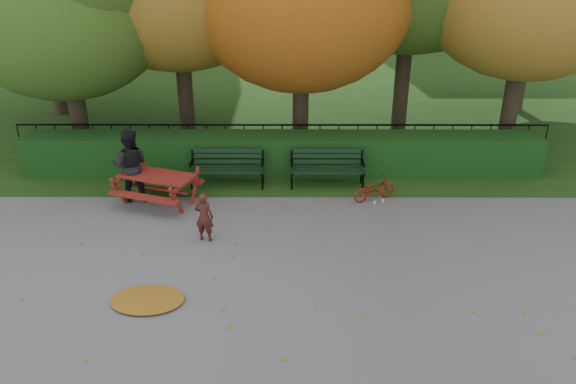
{
  "coord_description": "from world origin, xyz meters",
  "views": [
    {
      "loc": [
        0.19,
        -8.77,
        5.73
      ],
      "look_at": [
        0.17,
        1.18,
        1.0
      ],
      "focal_mm": 35.0,
      "sensor_mm": 36.0,
      "label": 1
    }
  ],
  "objects_px": {
    "picnic_table": "(157,181)",
    "adult": "(130,165)",
    "bench_left": "(227,165)",
    "bicycle": "(374,189)",
    "child": "(204,217)",
    "bench_right": "(327,165)"
  },
  "relations": [
    {
      "from": "bench_left",
      "to": "bicycle",
      "type": "bearing_deg",
      "value": -13.37
    },
    {
      "from": "child",
      "to": "adult",
      "type": "bearing_deg",
      "value": -31.92
    },
    {
      "from": "child",
      "to": "bicycle",
      "type": "height_order",
      "value": "child"
    },
    {
      "from": "bench_right",
      "to": "picnic_table",
      "type": "height_order",
      "value": "bench_right"
    },
    {
      "from": "picnic_table",
      "to": "adult",
      "type": "height_order",
      "value": "adult"
    },
    {
      "from": "picnic_table",
      "to": "child",
      "type": "relative_size",
      "value": 1.95
    },
    {
      "from": "adult",
      "to": "bicycle",
      "type": "bearing_deg",
      "value": 176.36
    },
    {
      "from": "picnic_table",
      "to": "bicycle",
      "type": "height_order",
      "value": "picnic_table"
    },
    {
      "from": "bicycle",
      "to": "adult",
      "type": "bearing_deg",
      "value": 65.41
    },
    {
      "from": "bench_left",
      "to": "bicycle",
      "type": "xyz_separation_m",
      "value": [
        3.44,
        -0.82,
        -0.24
      ]
    },
    {
      "from": "bench_right",
      "to": "picnic_table",
      "type": "bearing_deg",
      "value": -165.23
    },
    {
      "from": "bench_left",
      "to": "bench_right",
      "type": "height_order",
      "value": "same"
    },
    {
      "from": "bench_left",
      "to": "adult",
      "type": "xyz_separation_m",
      "value": [
        -2.1,
        -0.8,
        0.33
      ]
    },
    {
      "from": "bench_right",
      "to": "bench_left",
      "type": "bearing_deg",
      "value": 180.0
    },
    {
      "from": "picnic_table",
      "to": "bench_left",
      "type": "bearing_deg",
      "value": 54.32
    },
    {
      "from": "picnic_table",
      "to": "child",
      "type": "distance_m",
      "value": 2.09
    },
    {
      "from": "child",
      "to": "adult",
      "type": "height_order",
      "value": "adult"
    },
    {
      "from": "child",
      "to": "adult",
      "type": "distance_m",
      "value": 2.68
    },
    {
      "from": "bench_right",
      "to": "child",
      "type": "bearing_deg",
      "value": -134.24
    },
    {
      "from": "bench_right",
      "to": "bicycle",
      "type": "xyz_separation_m",
      "value": [
        1.04,
        -0.82,
        -0.24
      ]
    },
    {
      "from": "bench_right",
      "to": "child",
      "type": "relative_size",
      "value": 1.73
    },
    {
      "from": "bench_right",
      "to": "picnic_table",
      "type": "distance_m",
      "value": 4.01
    }
  ]
}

